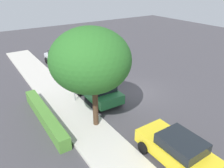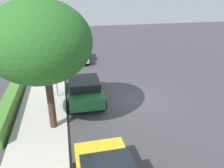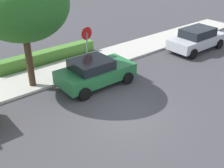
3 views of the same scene
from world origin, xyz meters
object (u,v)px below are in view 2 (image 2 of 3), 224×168
at_px(parked_car_silver, 77,52).
at_px(street_tree_near_corner, 40,43).
at_px(parked_car_green, 85,89).
at_px(stop_sign, 55,71).

xyz_separation_m(parked_car_silver, street_tree_near_corner, (-10.82, 2.13, 3.40)).
xyz_separation_m(parked_car_green, street_tree_near_corner, (-2.54, 1.92, 3.42)).
xyz_separation_m(stop_sign, parked_car_silver, (7.60, -1.81, -1.01)).
bearing_deg(stop_sign, street_tree_near_corner, 174.43).
height_order(stop_sign, street_tree_near_corner, street_tree_near_corner).
height_order(parked_car_green, parked_car_silver, parked_car_silver).
height_order(parked_car_silver, street_tree_near_corner, street_tree_near_corner).
distance_m(parked_car_silver, street_tree_near_corner, 11.54).
bearing_deg(parked_car_green, stop_sign, 67.10).
bearing_deg(street_tree_near_corner, stop_sign, -5.57).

